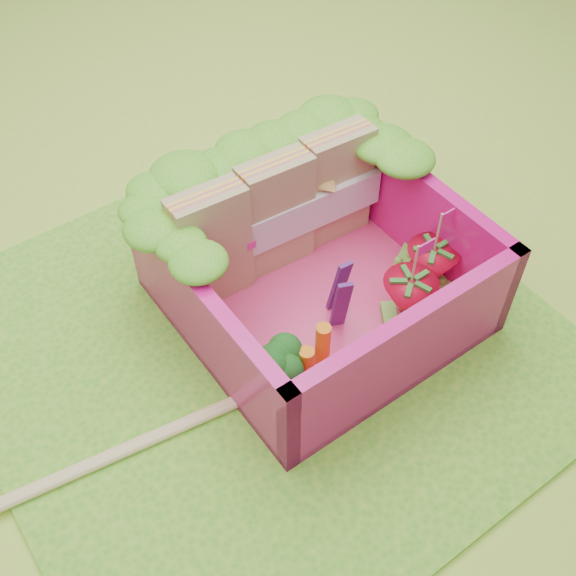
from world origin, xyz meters
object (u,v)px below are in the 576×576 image
(strawberry_left, at_px, (408,300))
(sandwich_stack, at_px, (277,214))
(chopsticks, at_px, (51,483))
(bento_box, at_px, (318,268))
(strawberry_right, at_px, (430,268))
(broccoli, at_px, (273,367))

(strawberry_left, bearing_deg, sandwich_stack, 111.25)
(chopsticks, bearing_deg, bento_box, 4.88)
(strawberry_right, bearing_deg, strawberry_left, -158.58)
(bento_box, relative_size, broccoli, 3.95)
(sandwich_stack, xyz_separation_m, chopsticks, (-1.48, -0.47, -0.34))
(broccoli, xyz_separation_m, chopsticks, (-0.99, 0.19, -0.22))
(strawberry_left, bearing_deg, bento_box, 128.38)
(sandwich_stack, height_order, strawberry_right, sandwich_stack)
(broccoli, bearing_deg, bento_box, 33.09)
(strawberry_left, bearing_deg, strawberry_right, 21.42)
(broccoli, distance_m, chopsticks, 1.03)
(broccoli, height_order, strawberry_left, strawberry_left)
(bento_box, distance_m, sandwich_stack, 0.35)
(sandwich_stack, relative_size, broccoli, 3.50)
(strawberry_right, bearing_deg, sandwich_stack, 129.50)
(bento_box, bearing_deg, chopsticks, -175.12)
(broccoli, bearing_deg, chopsticks, 169.19)
(sandwich_stack, bearing_deg, strawberry_left, -68.75)
(chopsticks, bearing_deg, strawberry_left, -7.17)
(sandwich_stack, distance_m, strawberry_left, 0.76)
(strawberry_right, relative_size, chopsticks, 0.22)
(sandwich_stack, bearing_deg, strawberry_right, -50.50)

